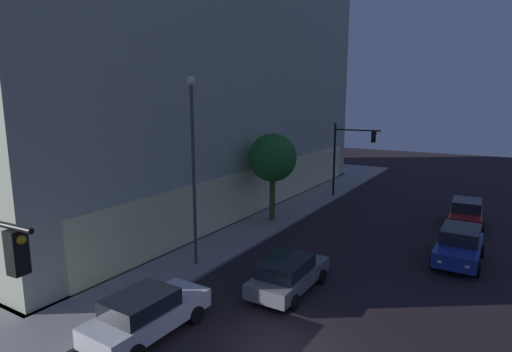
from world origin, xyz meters
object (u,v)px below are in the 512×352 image
car_white (147,313)px  traffic_light_far_corner (348,149)px  car_grey (288,274)px  sidewalk_tree (273,158)px  car_red (466,213)px  car_blue (459,245)px  modern_building (138,76)px  street_lamp_sidewalk (193,152)px

car_white → traffic_light_far_corner: bearing=1.8°
car_grey → sidewalk_tree: bearing=32.6°
car_grey → car_red: size_ratio=1.01×
traffic_light_far_corner → car_red: (-3.74, -9.37, -3.33)m
car_grey → car_blue: car_blue is taller
sidewalk_tree → car_white: bearing=-168.7°
car_blue → traffic_light_far_corner: bearing=42.1°
modern_building → car_grey: (-10.81, -20.12, -9.50)m
car_white → modern_building: bearing=46.6°
car_red → street_lamp_sidewalk: bearing=142.4°
car_white → car_red: (20.02, -8.60, 0.07)m
modern_building → sidewalk_tree: modern_building is taller
car_white → car_grey: (5.61, -2.75, -0.03)m
modern_building → street_lamp_sidewalk: size_ratio=3.97×
modern_building → car_white: modern_building is taller
car_blue → car_red: 6.86m
car_grey → traffic_light_far_corner: bearing=11.0°
traffic_light_far_corner → car_white: size_ratio=1.32×
sidewalk_tree → car_grey: (-8.79, -5.63, -3.62)m
modern_building → car_white: bearing=-133.4°
car_grey → car_red: 15.55m
traffic_light_far_corner → car_white: 24.01m
street_lamp_sidewalk → car_blue: 14.37m
modern_building → car_white: 25.71m
car_grey → car_blue: (7.56, -6.05, 0.10)m
car_blue → street_lamp_sidewalk: bearing=123.6°
street_lamp_sidewalk → car_blue: bearing=-56.4°
traffic_light_far_corner → sidewalk_tree: bearing=167.3°
street_lamp_sidewalk → car_blue: street_lamp_sidewalk is taller
modern_building → car_white: (-16.42, -17.37, -9.47)m
traffic_light_far_corner → car_grey: 18.80m
traffic_light_far_corner → car_blue: traffic_light_far_corner is taller
traffic_light_far_corner → car_white: traffic_light_far_corner is taller
sidewalk_tree → car_red: size_ratio=1.30×
street_lamp_sidewalk → sidewalk_tree: size_ratio=1.55×
traffic_light_far_corner → car_grey: traffic_light_far_corner is taller
street_lamp_sidewalk → traffic_light_far_corner: bearing=-5.3°
modern_building → sidewalk_tree: bearing=-98.0°
modern_building → traffic_light_far_corner: modern_building is taller
car_grey → car_blue: bearing=-38.7°
car_white → car_red: car_red is taller
modern_building → car_grey: 24.73m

